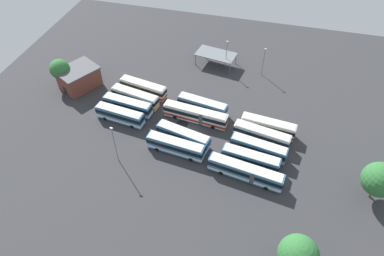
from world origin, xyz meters
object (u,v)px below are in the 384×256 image
lamp_post_near_entrance (115,143)px  tree_south_edge (298,255)px  bus_row1_slot1 (196,115)px  bus_row2_slot3 (120,115)px  bus_row0_slot1 (262,135)px  bus_row0_slot3 (251,159)px  bus_row0_slot2 (258,148)px  bus_row2_slot2 (128,105)px  tree_west_edge (380,180)px  bus_row1_slot3 (183,136)px  bus_row2_slot1 (135,97)px  tree_east_edge (60,69)px  bus_row1_slot4 (176,146)px  depot_building (79,78)px  bus_row1_slot0 (202,106)px  bus_row0_slot4 (246,172)px  lamp_post_far_corner (226,54)px  bus_row2_slot0 (143,88)px  maintenance_shelter (216,54)px  bus_row0_slot0 (268,126)px  lamp_post_mid_lot (264,61)px

lamp_post_near_entrance → tree_south_edge: 39.75m
bus_row1_slot1 → bus_row2_slot3: 17.63m
bus_row0_slot1 → bus_row0_slot3: (1.37, 7.45, -0.00)m
bus_row0_slot2 → bus_row2_slot2: bearing=-10.1°
tree_west_edge → tree_south_edge: bearing=53.5°
bus_row1_slot3 → bus_row2_slot1: 17.97m
bus_row2_slot2 → tree_east_edge: 21.06m
bus_row1_slot4 → lamp_post_near_entrance: size_ratio=1.35×
tree_west_edge → depot_building: bearing=-13.6°
bus_row1_slot0 → bus_row1_slot3: (1.64, 10.93, 0.00)m
tree_south_edge → bus_row1_slot1: bearing=-51.7°
bus_row0_slot2 → bus_row0_slot4: bearing=76.7°
bus_row0_slot3 → bus_row1_slot4: size_ratio=0.95×
bus_row1_slot0 → lamp_post_far_corner: size_ratio=1.42×
tree_south_edge → bus_row0_slot2: bearing=-70.0°
bus_row2_slot0 → lamp_post_near_entrance: (-2.51, 22.22, 3.35)m
bus_row0_slot3 → maintenance_shelter: (14.70, -34.14, 1.38)m
bus_row0_slot0 → bus_row0_slot4: same height
bus_row2_slot0 → bus_row0_slot2: bearing=157.1°
bus_row1_slot4 → tree_west_edge: size_ratio=1.48×
bus_row1_slot0 → depot_building: (33.25, -1.55, 0.82)m
bus_row1_slot4 → tree_west_edge: bearing=178.1°
bus_row0_slot3 → bus_row0_slot4: size_ratio=0.79×
bus_row2_slot3 → maintenance_shelter: bus_row2_slot3 is taller
bus_row1_slot1 → bus_row1_slot4: bearing=81.2°
bus_row1_slot0 → bus_row2_slot3: (17.74, 8.21, -0.00)m
bus_row2_slot0 → tree_east_edge: 21.75m
maintenance_shelter → bus_row1_slot0: bearing=93.2°
bus_row2_slot3 → tree_south_edge: (-41.13, 25.87, 3.65)m
bus_row1_slot4 → maintenance_shelter: bus_row1_slot4 is taller
bus_row1_slot3 → bus_row2_slot1: (15.08, -9.76, -0.00)m
bus_row1_slot3 → bus_row2_slot2: (15.67, -6.38, -0.00)m
bus_row0_slot2 → bus_row2_slot0: 33.46m
bus_row2_slot3 → maintenance_shelter: size_ratio=1.03×
lamp_post_near_entrance → maintenance_shelter: bearing=-107.3°
bus_row2_slot1 → bus_row2_slot2: size_ratio=1.01×
bus_row1_slot0 → lamp_post_mid_lot: size_ratio=1.52×
bus_row0_slot4 → lamp_post_mid_lot: bearing=-88.3°
bus_row1_slot0 → lamp_post_mid_lot: lamp_post_mid_lot is taller
bus_row0_slot1 → bus_row0_slot4: 11.16m
depot_building → lamp_post_near_entrance: 28.91m
bus_row1_slot0 → tree_south_edge: 41.50m
bus_row1_slot4 → bus_row2_slot1: size_ratio=1.03×
bus_row0_slot3 → bus_row2_slot0: 33.91m
lamp_post_mid_lot → bus_row1_slot3: bearing=65.3°
bus_row2_slot2 → maintenance_shelter: bearing=-122.9°
bus_row2_slot1 → maintenance_shelter: (-15.60, -21.60, 1.38)m
bus_row0_slot0 → bus_row2_slot0: (32.09, -5.79, 0.00)m
lamp_post_mid_lot → tree_east_edge: 52.78m
bus_row1_slot3 → bus_row0_slot1: bearing=-164.3°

